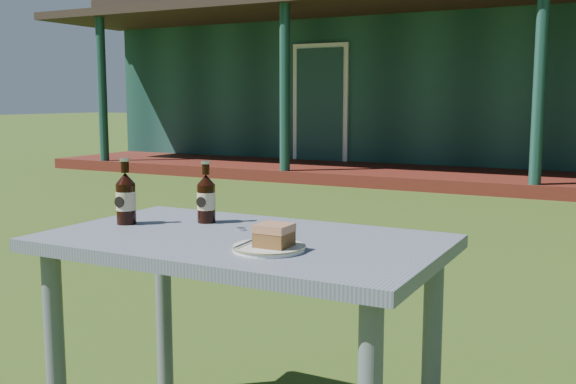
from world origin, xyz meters
The scene contains 8 objects.
ground centered at (0.00, 0.00, 0.00)m, with size 80.00×80.00×0.00m, color #334916.
cafe_table centered at (0.00, -1.60, 0.62)m, with size 1.20×0.70×0.72m.
plate centered at (0.16, -1.73, 0.73)m, with size 0.20×0.20×0.01m.
cake_slice centered at (0.18, -1.73, 0.77)m, with size 0.09×0.09×0.06m.
fork centered at (0.10, -1.74, 0.74)m, with size 0.01×0.14×0.00m, color silver.
cola_bottle_near centered at (-0.23, -1.45, 0.80)m, with size 0.06×0.06×0.21m.
cola_bottle_far centered at (-0.45, -1.60, 0.81)m, with size 0.07×0.07×0.22m.
bottle_cap centered at (-0.06, -1.52, 0.72)m, with size 0.03×0.03×0.01m, color silver.
Camera 1 is at (1.05, -3.31, 1.13)m, focal length 42.00 mm.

